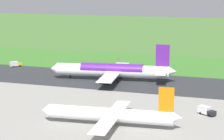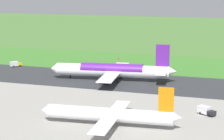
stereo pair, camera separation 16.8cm
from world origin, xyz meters
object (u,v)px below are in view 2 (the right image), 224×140
at_px(no_stopping_sign, 119,61).
at_px(service_truck_fuel, 206,111).
at_px(airliner_main, 113,70).
at_px(service_truck_baggage, 15,64).
at_px(airliner_parked_mid, 110,114).
at_px(traffic_cone_orange, 104,65).

bearing_deg(no_stopping_sign, service_truck_fuel, 124.78).
height_order(airliner_main, service_truck_fuel, airliner_main).
bearing_deg(service_truck_fuel, service_truck_baggage, -28.16).
bearing_deg(airliner_main, service_truck_fuel, 138.52).
relative_size(airliner_main, airliner_parked_mid, 1.31).
bearing_deg(service_truck_baggage, airliner_main, 165.25).
relative_size(airliner_parked_mid, service_truck_baggage, 7.06).
height_order(service_truck_fuel, no_stopping_sign, no_stopping_sign).
bearing_deg(traffic_cone_orange, service_truck_baggage, 25.07).
bearing_deg(airliner_main, airliner_parked_mid, 108.17).
distance_m(airliner_main, traffic_cone_orange, 37.40).
xyz_separation_m(service_truck_baggage, no_stopping_sign, (-45.74, -24.48, 0.34)).
bearing_deg(service_truck_fuel, airliner_main, -41.48).
bearing_deg(no_stopping_sign, traffic_cone_orange, 44.46).
bearing_deg(airliner_parked_mid, traffic_cone_orange, -68.83).
height_order(airliner_main, airliner_parked_mid, airliner_main).
height_order(airliner_parked_mid, service_truck_baggage, airliner_parked_mid).
xyz_separation_m(airliner_main, traffic_cone_orange, (16.38, -33.38, -4.08)).
xyz_separation_m(airliner_main, no_stopping_sign, (10.39, -39.26, -2.61)).
height_order(service_truck_baggage, service_truck_fuel, same).
relative_size(service_truck_baggage, no_stopping_sign, 1.97).
xyz_separation_m(airliner_main, service_truck_baggage, (56.13, -14.78, -2.95)).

